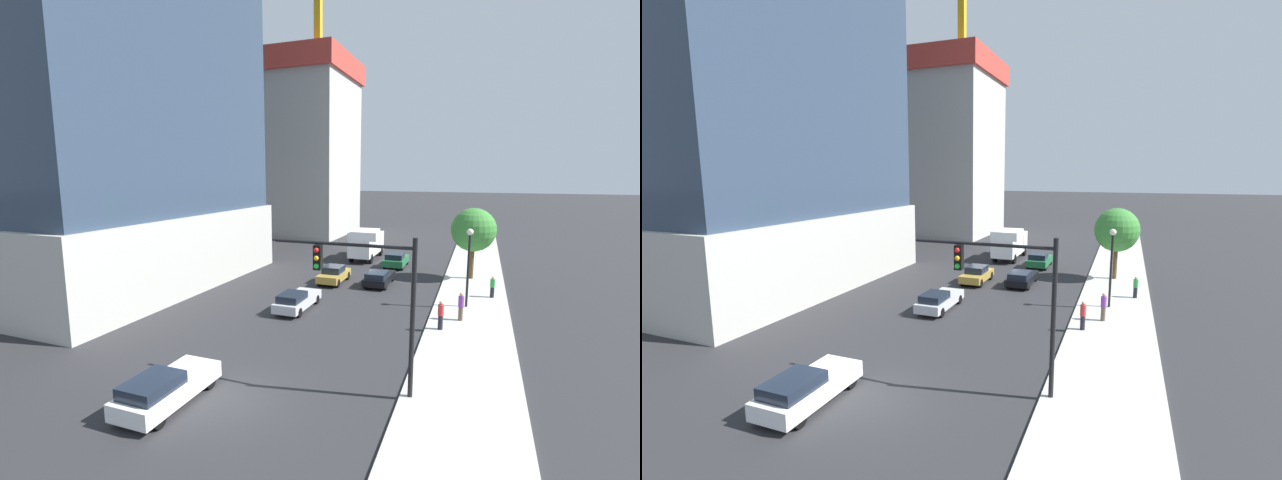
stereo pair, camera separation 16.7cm
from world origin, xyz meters
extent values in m
plane|color=#28282B|center=(0.00, 0.00, 0.00)|extent=(400.00, 400.00, 0.00)
cube|color=#B2AFA8|center=(8.95, 20.00, 0.07)|extent=(4.81, 120.00, 0.15)
cube|color=#B2AFA8|center=(-19.49, 12.99, 2.97)|extent=(17.82, 23.04, 5.94)
cube|color=#B2AFA8|center=(-16.19, 46.24, 12.82)|extent=(13.51, 15.06, 25.64)
cube|color=#C63D33|center=(-16.19, 46.24, 24.14)|extent=(14.32, 15.96, 3.00)
cube|color=gold|center=(-12.14, 41.72, 17.43)|extent=(0.90, 0.90, 34.86)
cylinder|color=black|center=(6.95, 2.64, 3.42)|extent=(0.20, 0.20, 6.54)
cylinder|color=black|center=(3.96, 2.64, 6.27)|extent=(5.98, 0.14, 0.14)
cube|color=black|center=(2.93, 2.64, 5.64)|extent=(0.32, 0.36, 1.05)
sphere|color=red|center=(2.93, 2.45, 5.98)|extent=(0.22, 0.22, 0.22)
sphere|color=orange|center=(2.93, 2.45, 5.64)|extent=(0.22, 0.22, 0.22)
sphere|color=green|center=(2.93, 2.45, 5.30)|extent=(0.22, 0.22, 0.22)
cube|color=white|center=(4.86, 2.64, 6.62)|extent=(1.10, 0.04, 0.36)
cylinder|color=black|center=(8.64, 15.87, 2.62)|extent=(0.16, 0.16, 4.95)
sphere|color=silver|center=(8.64, 15.87, 5.28)|extent=(0.44, 0.44, 0.44)
cylinder|color=brown|center=(8.72, 24.33, 1.57)|extent=(0.36, 0.36, 2.84)
sphere|color=#387F33|center=(8.72, 24.33, 4.38)|extent=(3.71, 3.71, 3.71)
cube|color=silver|center=(-2.06, -1.04, 0.60)|extent=(1.87, 4.56, 0.69)
cube|color=#19212D|center=(-2.06, -1.93, 1.19)|extent=(1.57, 2.19, 0.49)
cylinder|color=black|center=(-2.88, 0.51, 0.31)|extent=(0.22, 0.62, 0.62)
cylinder|color=black|center=(-1.24, 0.51, 0.31)|extent=(0.22, 0.62, 0.62)
cylinder|color=black|center=(-2.88, -2.59, 0.31)|extent=(0.22, 0.62, 0.62)
cylinder|color=black|center=(-1.24, -2.59, 0.31)|extent=(0.22, 0.62, 0.62)
cube|color=#1E6638|center=(1.66, 27.32, 0.59)|extent=(1.93, 4.11, 0.63)
cube|color=#19212D|center=(1.66, 26.69, 1.17)|extent=(1.62, 1.92, 0.52)
cylinder|color=black|center=(0.81, 28.71, 0.33)|extent=(0.22, 0.66, 0.66)
cylinder|color=black|center=(2.51, 28.71, 0.33)|extent=(0.22, 0.66, 0.66)
cylinder|color=black|center=(0.81, 25.92, 0.33)|extent=(0.22, 0.66, 0.66)
cylinder|color=black|center=(2.51, 25.92, 0.33)|extent=(0.22, 0.66, 0.66)
cube|color=#AD8938|center=(-2.06, 19.26, 0.60)|extent=(1.79, 4.07, 0.60)
cube|color=#19212D|center=(-2.06, 19.21, 1.17)|extent=(1.50, 1.85, 0.54)
cylinder|color=black|center=(-2.85, 20.65, 0.35)|extent=(0.22, 0.70, 0.70)
cylinder|color=black|center=(-1.27, 20.65, 0.35)|extent=(0.22, 0.70, 0.70)
cylinder|color=black|center=(-2.85, 17.88, 0.35)|extent=(0.22, 0.70, 0.70)
cylinder|color=black|center=(-1.27, 17.88, 0.35)|extent=(0.22, 0.70, 0.70)
cube|color=black|center=(1.66, 20.04, 0.53)|extent=(1.85, 4.41, 0.55)
cube|color=#19212D|center=(1.66, 19.06, 1.03)|extent=(1.55, 2.05, 0.45)
cylinder|color=black|center=(0.85, 21.54, 0.30)|extent=(0.22, 0.61, 0.61)
cylinder|color=black|center=(2.47, 21.54, 0.30)|extent=(0.22, 0.61, 0.61)
cylinder|color=black|center=(0.85, 18.54, 0.30)|extent=(0.22, 0.61, 0.61)
cylinder|color=black|center=(2.47, 18.54, 0.30)|extent=(0.22, 0.61, 0.61)
cube|color=#B7B7BC|center=(-2.06, 11.73, 0.56)|extent=(1.72, 4.56, 0.60)
cube|color=#19212D|center=(-2.06, 10.81, 1.10)|extent=(1.45, 2.00, 0.47)
cylinder|color=black|center=(-2.82, 13.29, 0.31)|extent=(0.22, 0.63, 0.63)
cylinder|color=black|center=(-1.30, 13.29, 0.31)|extent=(0.22, 0.63, 0.63)
cylinder|color=black|center=(-2.82, 10.18, 0.31)|extent=(0.22, 0.63, 0.63)
cylinder|color=black|center=(-1.30, 10.18, 0.31)|extent=(0.22, 0.63, 0.63)
cube|color=silver|center=(-2.06, 32.42, 1.63)|extent=(2.29, 1.87, 2.08)
cube|color=white|center=(-2.06, 29.01, 1.89)|extent=(2.29, 4.65, 2.60)
cylinder|color=black|center=(-3.07, 32.42, 0.49)|extent=(0.30, 0.99, 0.99)
cylinder|color=black|center=(-1.05, 32.42, 0.49)|extent=(0.30, 0.99, 0.99)
cylinder|color=black|center=(-3.07, 27.85, 0.49)|extent=(0.30, 0.99, 0.99)
cylinder|color=black|center=(-1.05, 27.85, 0.49)|extent=(0.30, 0.99, 0.99)
cylinder|color=brown|center=(8.41, 12.87, 0.58)|extent=(0.28, 0.28, 0.86)
cylinder|color=purple|center=(8.41, 12.87, 1.34)|extent=(0.34, 0.34, 0.66)
sphere|color=tan|center=(8.41, 12.87, 1.79)|extent=(0.23, 0.23, 0.23)
cylinder|color=black|center=(10.32, 18.83, 0.53)|extent=(0.28, 0.28, 0.77)
cylinder|color=green|center=(10.32, 18.83, 1.22)|extent=(0.34, 0.34, 0.59)
sphere|color=tan|center=(10.32, 18.83, 1.62)|extent=(0.21, 0.21, 0.21)
cylinder|color=black|center=(7.39, 10.84, 0.57)|extent=(0.28, 0.28, 0.84)
cylinder|color=red|center=(7.39, 10.84, 1.31)|extent=(0.34, 0.34, 0.65)
sphere|color=tan|center=(7.39, 10.84, 1.75)|extent=(0.23, 0.23, 0.23)
camera|label=1|loc=(9.25, -13.71, 9.16)|focal=23.84mm
camera|label=2|loc=(9.41, -13.65, 9.16)|focal=23.84mm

